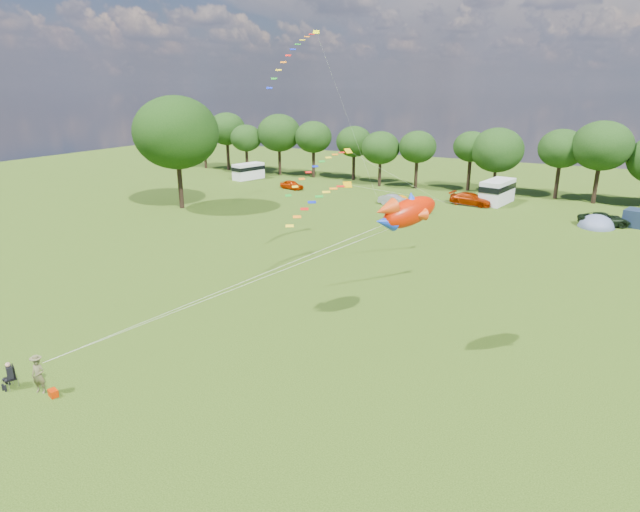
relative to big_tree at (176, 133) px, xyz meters
The scene contains 19 objects.
ground_plane 42.02m from the big_tree, 43.03° to the right, with size 180.00×180.00×0.00m, color black.
tree_line 44.52m from the big_tree, 37.40° to the left, with size 102.98×10.98×10.27m.
big_tree is the anchor object (origin of this frame).
car_a 19.72m from the big_tree, 72.35° to the left, with size 1.48×3.77×1.26m, color #BB2C00.
car_b 27.55m from the big_tree, 31.91° to the left, with size 1.36×3.64×1.29m, color gray.
car_c 36.76m from the big_tree, 30.82° to the left, with size 2.13×5.07×1.52m, color #8F2100.
car_d 48.77m from the big_tree, 17.84° to the left, with size 2.34×5.18×1.41m, color black.
campervan_a 23.03m from the big_tree, 103.65° to the left, with size 3.37×5.49×2.50m.
campervan_c 40.14m from the big_tree, 32.20° to the left, with size 3.58×6.42×2.98m.
tent_orange 28.67m from the big_tree, 33.78° to the left, with size 2.62×2.87×2.05m.
tent_greyblue 47.95m from the big_tree, 16.85° to the left, with size 3.65×4.00×2.71m.
awning_navy 52.22m from the big_tree, 17.89° to the left, with size 2.94×2.39×1.84m, color #172439.
kite_flyer 42.17m from the big_tree, 57.17° to the right, with size 0.67×0.44×1.84m, color brown.
camp_chair 41.62m from the big_tree, 59.45° to the right, with size 0.73×0.76×1.38m.
kite_bag 42.74m from the big_tree, 56.15° to the right, with size 0.50×0.34×0.36m, color #B82500.
fish_kite 42.44m from the big_tree, 31.37° to the right, with size 3.09×4.06×2.21m.
streamer_kite_a 17.99m from the big_tree, ahead, with size 3.42×5.55×5.79m.
streamer_kite_b 25.11m from the big_tree, 18.34° to the right, with size 4.26×4.74×3.81m.
streamer_kite_c 30.67m from the big_tree, 27.35° to the right, with size 3.24×4.98×2.82m.
Camera 1 is at (15.33, -20.44, 14.35)m, focal length 30.00 mm.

